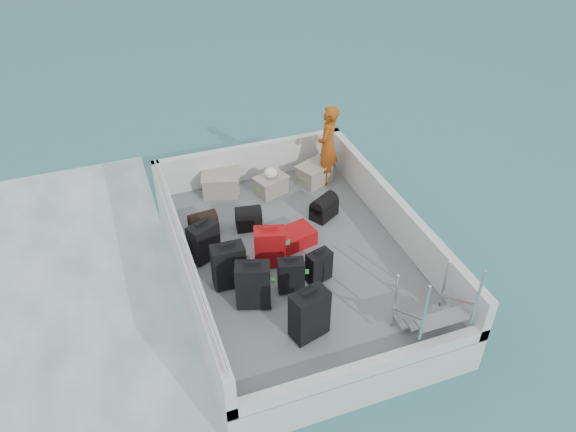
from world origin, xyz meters
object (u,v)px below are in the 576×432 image
object	(u,v)px
suitcase_5	(270,247)
crate_0	(220,185)
suitcase_8	(294,238)
crate_2	(271,186)
suitcase_7	(319,267)
suitcase_4	(291,276)
suitcase_2	(204,242)
suitcase_0	(253,286)
passenger	(327,145)
suitcase_1	(229,266)
suitcase_3	(309,315)
crate_3	(314,174)
crate_1	(223,182)

from	to	relation	value
suitcase_5	crate_0	size ratio (longest dim) A/B	1.05
suitcase_8	crate_2	distance (m)	1.52
suitcase_7	crate_2	distance (m)	2.44
suitcase_4	suitcase_8	xyz separation A→B (m)	(0.41, 0.99, -0.15)
suitcase_2	crate_0	bearing A→B (deg)	40.75
suitcase_0	passenger	distance (m)	3.48
crate_2	passenger	bearing A→B (deg)	1.81
suitcase_1	suitcase_8	bearing A→B (deg)	26.75
suitcase_8	suitcase_1	bearing A→B (deg)	102.05
suitcase_2	suitcase_3	size ratio (longest dim) A/B	0.86
suitcase_1	crate_0	xyz separation A→B (m)	(0.48, 2.37, -0.17)
suitcase_8	crate_3	size ratio (longest dim) A/B	1.11
suitcase_4	crate_1	bearing A→B (deg)	108.86
crate_0	passenger	bearing A→B (deg)	-7.61
suitcase_0	suitcase_7	distance (m)	1.08
suitcase_7	crate_0	size ratio (longest dim) A/B	0.84
suitcase_4	crate_2	distance (m)	2.56
suitcase_3	crate_3	size ratio (longest dim) A/B	1.27
suitcase_1	crate_3	world-z (taller)	suitcase_1
suitcase_1	suitcase_2	size ratio (longest dim) A/B	1.11
suitcase_1	crate_0	bearing A→B (deg)	80.78
suitcase_2	suitcase_4	xyz separation A→B (m)	(1.01, -1.15, -0.04)
crate_2	crate_3	world-z (taller)	crate_3
suitcase_1	crate_2	world-z (taller)	suitcase_1
passenger	suitcase_5	bearing A→B (deg)	-4.32
suitcase_4	suitcase_3	bearing A→B (deg)	-80.69
suitcase_3	suitcase_4	world-z (taller)	suitcase_3
suitcase_4	passenger	world-z (taller)	passenger
suitcase_4	suitcase_8	size ratio (longest dim) A/B	0.86
suitcase_0	suitcase_1	world-z (taller)	suitcase_0
suitcase_7	suitcase_8	size ratio (longest dim) A/B	0.79
suitcase_3	suitcase_7	bearing A→B (deg)	44.75
suitcase_2	crate_3	bearing A→B (deg)	3.40
suitcase_2	crate_1	bearing A→B (deg)	40.12
suitcase_4	suitcase_2	bearing A→B (deg)	145.24
suitcase_8	crate_2	world-z (taller)	crate_2
crate_0	crate_2	world-z (taller)	crate_0
suitcase_4	suitcase_7	distance (m)	0.47
suitcase_0	passenger	bearing A→B (deg)	67.82
suitcase_4	crate_2	xyz separation A→B (m)	(0.54, 2.50, -0.12)
suitcase_0	crate_0	distance (m)	2.91
suitcase_8	passenger	distance (m)	2.08
suitcase_0	suitcase_2	size ratio (longest dim) A/B	1.15
suitcase_0	suitcase_4	distance (m)	0.61
suitcase_7	passenger	bearing A→B (deg)	48.71
suitcase_0	suitcase_5	world-z (taller)	suitcase_0
suitcase_5	crate_1	bearing A→B (deg)	110.26
suitcase_2	passenger	xyz separation A→B (m)	(2.66, 1.39, 0.44)
suitcase_3	crate_0	xyz separation A→B (m)	(-0.26, 3.68, -0.19)
crate_0	suitcase_0	bearing A→B (deg)	-95.35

